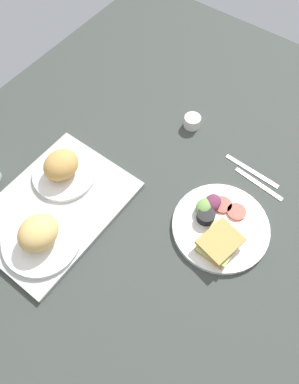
# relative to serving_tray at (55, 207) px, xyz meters

# --- Properties ---
(ground_plane) EXTENTS (1.90, 1.50, 0.03)m
(ground_plane) POSITION_rel_serving_tray_xyz_m (0.17, -0.24, -0.02)
(ground_plane) COLOR #383D38
(serving_tray) EXTENTS (0.45, 0.34, 0.02)m
(serving_tray) POSITION_rel_serving_tray_xyz_m (0.00, 0.00, 0.00)
(serving_tray) COLOR #B2B2AD
(serving_tray) RESTS_ON ground_plane
(bread_plate_near) EXTENTS (0.22, 0.22, 0.09)m
(bread_plate_near) POSITION_rel_serving_tray_xyz_m (-0.10, -0.05, 0.04)
(bread_plate_near) COLOR white
(bread_plate_near) RESTS_ON serving_tray
(bread_plate_far) EXTENTS (0.20, 0.20, 0.09)m
(bread_plate_far) POSITION_rel_serving_tray_xyz_m (0.10, 0.05, 0.04)
(bread_plate_far) COLOR white
(bread_plate_far) RESTS_ON serving_tray
(plate_with_salad) EXTENTS (0.28, 0.28, 0.05)m
(plate_with_salad) POSITION_rel_serving_tray_xyz_m (0.23, -0.43, 0.01)
(plate_with_salad) COLOR white
(plate_with_salad) RESTS_ON ground_plane
(espresso_cup) EXTENTS (0.06, 0.06, 0.04)m
(espresso_cup) POSITION_rel_serving_tray_xyz_m (0.51, -0.15, 0.01)
(espresso_cup) COLOR silver
(espresso_cup) RESTS_ON ground_plane
(fork) EXTENTS (0.03, 0.17, 0.01)m
(fork) POSITION_rel_serving_tray_xyz_m (0.44, -0.45, -0.01)
(fork) COLOR #B7B7BC
(fork) RESTS_ON ground_plane
(knife) EXTENTS (0.02, 0.19, 0.01)m
(knife) POSITION_rel_serving_tray_xyz_m (0.47, -0.41, -0.01)
(knife) COLOR #B7B7BC
(knife) RESTS_ON ground_plane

